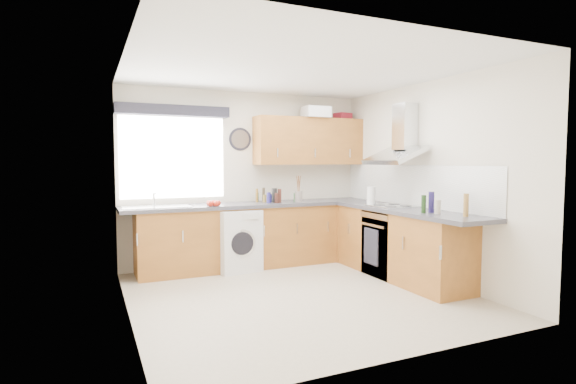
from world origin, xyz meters
name	(u,v)px	position (x,y,z in m)	size (l,w,h in m)	color
ground_plane	(299,295)	(0.00, 0.00, 0.00)	(3.60, 3.60, 0.00)	beige
ceiling	(299,69)	(0.00, 0.00, 2.50)	(3.60, 3.60, 0.02)	white
wall_back	(246,178)	(0.00, 1.80, 1.25)	(3.60, 0.02, 2.50)	silver
wall_front	(404,196)	(0.00, -1.80, 1.25)	(3.60, 0.02, 2.50)	silver
wall_left	(126,188)	(-1.80, 0.00, 1.25)	(0.02, 3.60, 2.50)	silver
wall_right	(427,181)	(1.80, 0.00, 1.25)	(0.02, 3.60, 2.50)	silver
window	(173,158)	(-1.05, 1.79, 1.55)	(1.40, 0.02, 1.10)	silver
window_blind	(174,110)	(-1.05, 1.70, 2.18)	(1.50, 0.18, 0.14)	black
splashback	(410,185)	(1.79, 0.30, 1.18)	(0.01, 3.00, 0.54)	white
base_cab_back	(246,237)	(-0.10, 1.51, 0.43)	(3.00, 0.58, 0.86)	brown
base_cab_corner	(344,230)	(1.50, 1.50, 0.43)	(0.60, 0.60, 0.86)	brown
base_cab_right	(400,245)	(1.51, 0.15, 0.43)	(0.58, 2.10, 0.86)	brown
worktop_back	(253,205)	(0.00, 1.50, 0.89)	(3.60, 0.62, 0.05)	#34343A
worktop_right	(407,211)	(1.50, 0.00, 0.89)	(0.62, 2.42, 0.05)	#34343A
sink	(156,204)	(-1.33, 1.50, 0.95)	(0.84, 0.46, 0.10)	silver
oven	(392,243)	(1.50, 0.30, 0.42)	(0.56, 0.58, 0.85)	black
hob_plate	(392,206)	(1.50, 0.30, 0.92)	(0.52, 0.52, 0.01)	silver
extractor_hood	(400,140)	(1.60, 0.30, 1.77)	(0.52, 0.78, 0.66)	silver
upper_cabinets	(309,141)	(0.95, 1.62, 1.80)	(1.70, 0.35, 0.70)	brown
washing_machine	(235,240)	(-0.30, 1.40, 0.42)	(0.57, 0.55, 0.84)	silver
wall_clock	(240,139)	(-0.09, 1.78, 1.82)	(0.33, 0.33, 0.04)	black
casserole	(316,112)	(1.01, 1.52, 2.23)	(0.38, 0.28, 0.16)	silver
storage_box	(343,117)	(1.59, 1.72, 2.20)	(0.24, 0.20, 0.11)	maroon
utensil_pot	(299,197)	(0.64, 1.35, 0.99)	(0.11, 0.11, 0.16)	slate
kitchen_roll	(371,196)	(1.35, 0.57, 1.03)	(0.11, 0.11, 0.25)	silver
tomato_cluster	(213,203)	(-0.62, 1.30, 0.95)	(0.17, 0.17, 0.08)	red
jar_0	(280,196)	(0.37, 1.41, 1.01)	(0.05, 0.05, 0.19)	#4B221A
jar_1	(276,199)	(0.32, 1.43, 0.96)	(0.04, 0.04, 0.10)	black
jar_2	(264,195)	(0.19, 1.58, 1.01)	(0.04, 0.04, 0.21)	#372D1E
jar_3	(265,199)	(0.19, 1.55, 0.96)	(0.05, 0.05, 0.11)	olive
jar_4	(274,196)	(0.29, 1.42, 1.01)	(0.08, 0.08, 0.20)	black
jar_5	(296,197)	(0.64, 1.42, 0.97)	(0.08, 0.08, 0.13)	#1D5320
jar_6	(277,198)	(0.31, 1.35, 0.98)	(0.07, 0.07, 0.14)	#351913
jar_7	(257,195)	(0.09, 1.59, 1.01)	(0.04, 0.04, 0.20)	brown
jar_8	(269,198)	(0.20, 1.39, 0.99)	(0.06, 0.06, 0.15)	navy
jar_9	(257,197)	(0.13, 1.67, 0.98)	(0.04, 0.04, 0.13)	#1F4E1C
jar_10	(270,198)	(0.31, 1.62, 0.97)	(0.05, 0.05, 0.11)	#171549
bottle_0	(431,202)	(1.47, -0.46, 1.03)	(0.06, 0.06, 0.24)	#201854
bottle_1	(438,207)	(1.47, -0.57, 0.99)	(0.07, 0.07, 0.16)	#C0B5A4
bottle_2	(424,204)	(1.36, -0.46, 1.01)	(0.05, 0.05, 0.21)	#173312
bottle_3	(466,205)	(1.56, -0.88, 1.03)	(0.06, 0.06, 0.25)	#A47838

